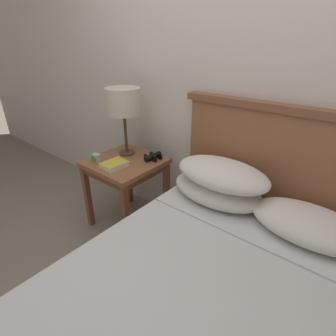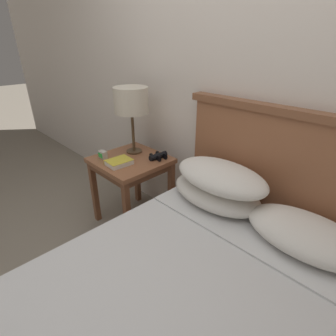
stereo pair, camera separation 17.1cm
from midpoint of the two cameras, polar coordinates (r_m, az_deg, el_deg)
The scene contains 8 objects.
ground_plane at distance 1.77m, azimuth -13.49°, elevation -30.34°, with size 20.00×20.00×0.00m, color gray.
wall_back at distance 1.80m, azimuth 10.91°, elevation 20.64°, with size 8.00×0.06×2.60m.
nightstand at distance 2.15m, azimuth -11.50°, elevation -0.47°, with size 0.54×0.53×0.60m.
bed at distance 1.42m, azimuth 4.22°, elevation -27.91°, with size 1.35×1.84×1.13m.
table_lamp at distance 2.11m, azimuth -12.08°, elevation 13.76°, with size 0.27×0.27×0.53m.
book_on_nightstand at distance 2.01m, azimuth -14.03°, elevation 0.69°, with size 0.15×0.19×0.04m.
binoculars_pair at distance 2.09m, azimuth -5.64°, elevation 2.46°, with size 0.14×0.16×0.05m.
alarm_clock at distance 2.14m, azimuth -17.65°, elevation 2.09°, with size 0.07×0.05×0.06m.
Camera 1 is at (0.81, -0.56, 1.46)m, focal length 28.00 mm.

